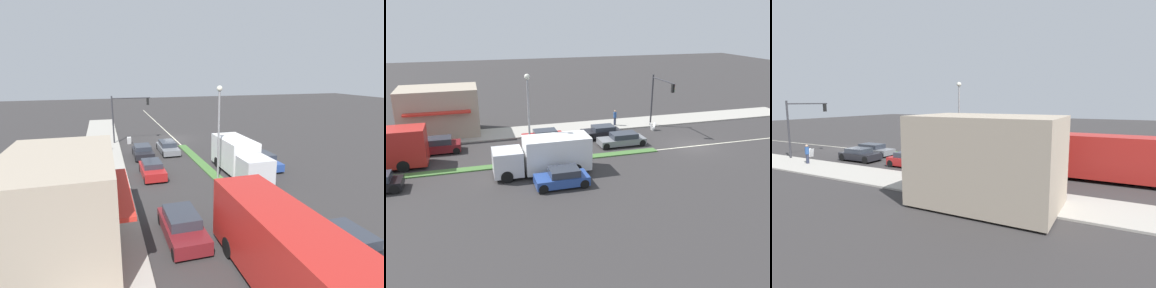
% 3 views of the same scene
% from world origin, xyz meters
% --- Properties ---
extents(ground_plane, '(160.00, 160.00, 0.00)m').
position_xyz_m(ground_plane, '(0.00, 18.00, 0.00)').
color(ground_plane, '#333030').
extents(sidewalk_right, '(4.00, 73.00, 0.12)m').
position_xyz_m(sidewalk_right, '(9.00, 18.50, 0.06)').
color(sidewalk_right, '#A8A399').
rests_on(sidewalk_right, ground).
extents(lane_marking_center, '(0.16, 60.00, 0.01)m').
position_xyz_m(lane_marking_center, '(0.00, 0.00, 0.00)').
color(lane_marking_center, beige).
rests_on(lane_marking_center, ground).
extents(building_corner_store, '(5.57, 7.72, 4.78)m').
position_xyz_m(building_corner_store, '(10.69, 23.06, 2.51)').
color(building_corner_store, tan).
rests_on(building_corner_store, sidewalk_right).
extents(traffic_signal_main, '(4.59, 0.34, 5.60)m').
position_xyz_m(traffic_signal_main, '(6.12, 0.70, 3.90)').
color(traffic_signal_main, '#333338').
rests_on(traffic_signal_main, sidewalk_right).
extents(street_lamp, '(0.44, 0.44, 7.37)m').
position_xyz_m(street_lamp, '(0.00, 15.53, 4.78)').
color(street_lamp, gray).
rests_on(street_lamp, median_strip).
extents(pedestrian, '(0.34, 0.34, 1.70)m').
position_xyz_m(pedestrian, '(8.48, 4.63, 1.02)').
color(pedestrian, '#282D42').
rests_on(pedestrian, sidewalk_right).
extents(warning_aframe_sign, '(0.45, 0.53, 0.84)m').
position_xyz_m(warning_aframe_sign, '(5.82, 1.31, 0.43)').
color(warning_aframe_sign, silver).
rests_on(warning_aframe_sign, ground).
extents(delivery_truck, '(2.44, 7.50, 2.87)m').
position_xyz_m(delivery_truck, '(-2.20, 14.68, 1.47)').
color(delivery_truck, silver).
rests_on(delivery_truck, ground).
extents(hatchback_red, '(1.78, 3.94, 1.28)m').
position_xyz_m(hatchback_red, '(5.00, 13.42, 0.62)').
color(hatchback_red, '#AD1E1E').
rests_on(hatchback_red, ground).
extents(coupe_blue, '(1.82, 3.86, 1.36)m').
position_xyz_m(coupe_blue, '(-5.00, 14.06, 0.65)').
color(coupe_blue, '#284793').
rests_on(coupe_blue, ground).
extents(suv_grey, '(1.79, 4.45, 1.21)m').
position_xyz_m(suv_grey, '(2.20, 6.39, 0.59)').
color(suv_grey, slate).
rests_on(suv_grey, ground).
extents(sedan_dark, '(1.87, 3.90, 1.22)m').
position_xyz_m(sedan_dark, '(5.00, 7.44, 0.60)').
color(sedan_dark, black).
rests_on(sedan_dark, ground).
extents(sedan_maroon, '(1.90, 4.32, 1.39)m').
position_xyz_m(sedan_maroon, '(5.00, 23.23, 0.66)').
color(sedan_maroon, maroon).
rests_on(sedan_maroon, ground).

